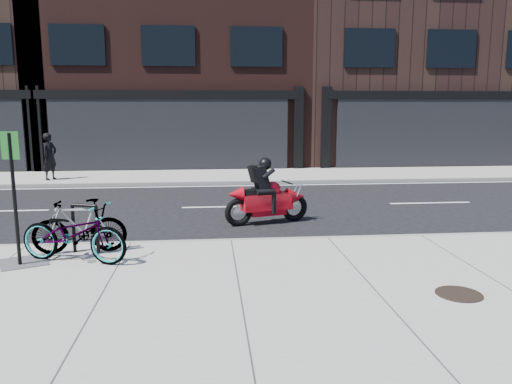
{
  "coord_description": "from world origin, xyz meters",
  "views": [
    {
      "loc": [
        -0.41,
        -11.77,
        2.83
      ],
      "look_at": [
        0.62,
        -0.77,
        0.9
      ],
      "focal_mm": 35.0,
      "sensor_mm": 36.0,
      "label": 1
    }
  ],
  "objects": [
    {
      "name": "bicycle_rear",
      "position": [
        -2.81,
        -2.6,
        0.64
      ],
      "size": [
        1.72,
        0.64,
        1.01
      ],
      "primitive_type": "imported",
      "rotation": [
        0.0,
        0.0,
        4.81
      ],
      "color": "gray",
      "rests_on": "sidewalk_near"
    },
    {
      "name": "manhole_cover",
      "position": [
        3.15,
        -5.23,
        0.14
      ],
      "size": [
        0.72,
        0.72,
        0.02
      ],
      "primitive_type": "cylinder",
      "rotation": [
        0.0,
        0.0,
        -0.09
      ],
      "color": "black",
      "rests_on": "sidewalk_near"
    },
    {
      "name": "sign_post",
      "position": [
        -3.67,
        -3.24,
        1.49
      ],
      "size": [
        0.31,
        0.07,
        2.28
      ],
      "rotation": [
        0.0,
        0.0,
        -0.15
      ],
      "color": "black",
      "rests_on": "sidewalk_near"
    },
    {
      "name": "building_center",
      "position": [
        -2.0,
        14.5,
        7.25
      ],
      "size": [
        12.0,
        10.0,
        14.5
      ],
      "primitive_type": "cube",
      "color": "black",
      "rests_on": "ground"
    },
    {
      "name": "bicycle_front",
      "position": [
        -2.77,
        -3.15,
        0.65
      ],
      "size": [
        2.09,
        1.26,
        1.04
      ],
      "primitive_type": "imported",
      "rotation": [
        0.0,
        0.0,
        1.26
      ],
      "color": "gray",
      "rests_on": "sidewalk_near"
    },
    {
      "name": "motorcycle",
      "position": [
        1.04,
        -0.02,
        0.65
      ],
      "size": [
        2.11,
        0.87,
        1.61
      ],
      "rotation": [
        0.0,
        0.0,
        0.28
      ],
      "color": "black",
      "rests_on": "ground"
    },
    {
      "name": "pedestrian",
      "position": [
        -6.2,
        6.95,
        0.98
      ],
      "size": [
        0.65,
        0.74,
        1.7
      ],
      "primitive_type": "imported",
      "rotation": [
        0.0,
        0.0,
        1.09
      ],
      "color": "black",
      "rests_on": "sidewalk_far"
    },
    {
      "name": "ground",
      "position": [
        0.0,
        0.0,
        0.0
      ],
      "size": [
        120.0,
        120.0,
        0.0
      ],
      "primitive_type": "plane",
      "color": "black",
      "rests_on": "ground"
    },
    {
      "name": "sidewalk_near",
      "position": [
        0.0,
        -5.0,
        0.07
      ],
      "size": [
        60.0,
        6.0,
        0.13
      ],
      "primitive_type": "cube",
      "color": "gray",
      "rests_on": "ground"
    },
    {
      "name": "utility_grate",
      "position": [
        -3.66,
        -3.1,
        0.14
      ],
      "size": [
        0.99,
        0.99,
        0.02
      ],
      "primitive_type": "cube",
      "rotation": [
        0.0,
        0.0,
        0.43
      ],
      "color": "#57575A",
      "rests_on": "sidewalk_near"
    },
    {
      "name": "building_mideast",
      "position": [
        10.0,
        14.5,
        6.25
      ],
      "size": [
        12.0,
        10.0,
        12.5
      ],
      "primitive_type": "cube",
      "color": "black",
      "rests_on": "ground"
    },
    {
      "name": "sidewalk_far",
      "position": [
        0.0,
        7.75,
        0.07
      ],
      "size": [
        60.0,
        3.5,
        0.13
      ],
      "primitive_type": "cube",
      "color": "gray",
      "rests_on": "ground"
    },
    {
      "name": "bike_rack",
      "position": [
        -2.71,
        -2.6,
        0.67
      ],
      "size": [
        0.53,
        0.23,
        0.92
      ],
      "rotation": [
        0.0,
        0.0,
        -0.34
      ],
      "color": "black",
      "rests_on": "sidewalk_near"
    }
  ]
}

